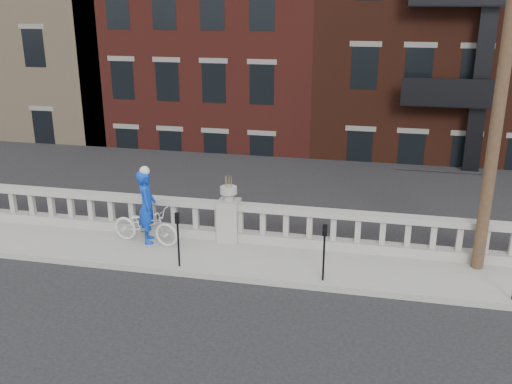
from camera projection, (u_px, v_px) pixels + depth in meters
ground at (180, 322)px, 11.57m from camera, size 120.00×120.00×0.00m
sidewalk at (220, 257)px, 14.32m from camera, size 32.00×2.20×0.15m
balustrade at (229, 222)px, 15.01m from camera, size 28.00×0.34×1.03m
planter_pedestal at (229, 215)px, 14.95m from camera, size 0.55×0.55×1.76m
lower_level at (326, 66)px, 31.91m from camera, size 80.00×44.00×20.80m
utility_pole at (507, 48)px, 11.95m from camera, size 1.60×0.28×10.00m
parking_meter_a at (178, 233)px, 13.39m from camera, size 0.10×0.09×1.36m
parking_meter_b at (324, 246)px, 12.69m from camera, size 0.10×0.09×1.36m
bicycle at (146, 225)px, 14.81m from camera, size 1.94×0.91×0.98m
cyclist at (147, 206)px, 14.75m from camera, size 0.70×0.83×1.95m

